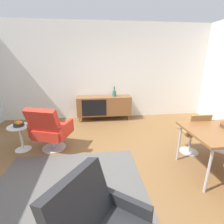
{
  "coord_description": "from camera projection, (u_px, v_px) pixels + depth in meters",
  "views": [
    {
      "loc": [
        -0.4,
        -2.45,
        1.77
      ],
      "look_at": [
        -0.07,
        0.47,
        0.82
      ],
      "focal_mm": 26.09,
      "sensor_mm": 36.0,
      "label": 1
    }
  ],
  "objects": [
    {
      "name": "ground_plane",
      "position": [
        119.0,
        164.0,
        2.9
      ],
      "size": [
        8.32,
        8.32,
        0.0
      ],
      "primitive_type": "plane",
      "color": "brown"
    },
    {
      "name": "wall_back",
      "position": [
        106.0,
        72.0,
        4.93
      ],
      "size": [
        6.8,
        0.12,
        2.8
      ],
      "primitive_type": "cube",
      "color": "white",
      "rests_on": "ground_plane"
    },
    {
      "name": "sideboard",
      "position": [
        104.0,
        106.0,
        4.93
      ],
      "size": [
        1.6,
        0.45,
        0.72
      ],
      "color": "brown",
      "rests_on": "ground_plane"
    },
    {
      "name": "vase_cobalt",
      "position": [
        114.0,
        93.0,
        4.85
      ],
      "size": [
        0.11,
        0.11,
        0.3
      ],
      "color": "#337266",
      "rests_on": "sideboard"
    },
    {
      "name": "dining_chair_back_left",
      "position": [
        194.0,
        132.0,
        3.08
      ],
      "size": [
        0.41,
        0.43,
        0.86
      ],
      "color": "#9E7042",
      "rests_on": "ground_plane"
    },
    {
      "name": "lounge_chair_red",
      "position": [
        50.0,
        129.0,
        3.22
      ],
      "size": [
        0.84,
        0.81,
        0.95
      ],
      "color": "red",
      "rests_on": "ground_plane"
    },
    {
      "name": "side_table_round",
      "position": [
        21.0,
        135.0,
        3.28
      ],
      "size": [
        0.44,
        0.44,
        0.52
      ],
      "color": "white",
      "rests_on": "ground_plane"
    },
    {
      "name": "fruit_bowl",
      "position": [
        19.0,
        124.0,
        3.2
      ],
      "size": [
        0.2,
        0.2,
        0.11
      ],
      "color": "#262628",
      "rests_on": "side_table_round"
    },
    {
      "name": "area_rug",
      "position": [
        69.0,
        186.0,
        2.39
      ],
      "size": [
        2.2,
        1.7,
        0.01
      ],
      "primitive_type": "cube",
      "color": "#595654",
      "rests_on": "ground_plane"
    }
  ]
}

